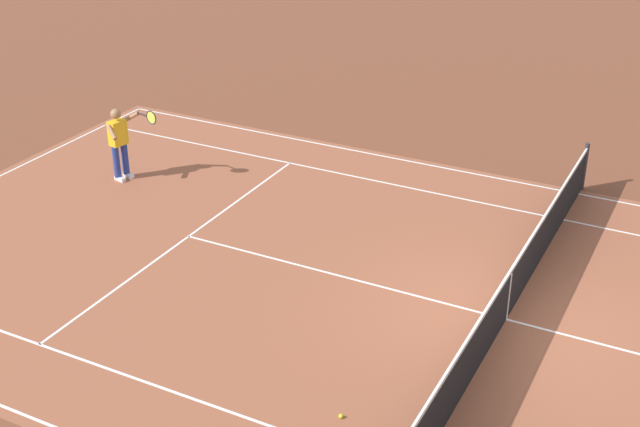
% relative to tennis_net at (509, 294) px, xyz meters
% --- Properties ---
extents(ground_plane, '(60.00, 60.00, 0.00)m').
position_rel_tennis_net_xyz_m(ground_plane, '(0.00, 0.00, -0.49)').
color(ground_plane, brown).
extents(court_slab, '(24.20, 11.40, 0.00)m').
position_rel_tennis_net_xyz_m(court_slab, '(0.00, 0.00, -0.49)').
color(court_slab, '#935138').
rests_on(court_slab, ground_plane).
extents(court_line_markings, '(23.85, 11.05, 0.01)m').
position_rel_tennis_net_xyz_m(court_line_markings, '(0.00, 0.00, -0.49)').
color(court_line_markings, white).
rests_on(court_line_markings, ground_plane).
extents(tennis_net, '(0.10, 11.70, 1.08)m').
position_rel_tennis_net_xyz_m(tennis_net, '(0.00, 0.00, 0.00)').
color(tennis_net, '#2D2D33').
rests_on(tennis_net, ground_plane).
extents(tennis_player_near, '(1.15, 0.76, 1.70)m').
position_rel_tennis_net_xyz_m(tennis_player_near, '(9.31, -1.63, 0.44)').
color(tennis_player_near, navy).
rests_on(tennis_player_near, ground_plane).
extents(tennis_ball, '(0.07, 0.07, 0.07)m').
position_rel_tennis_net_xyz_m(tennis_ball, '(1.35, 3.50, -0.46)').
color(tennis_ball, '#CCE01E').
rests_on(tennis_ball, ground_plane).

